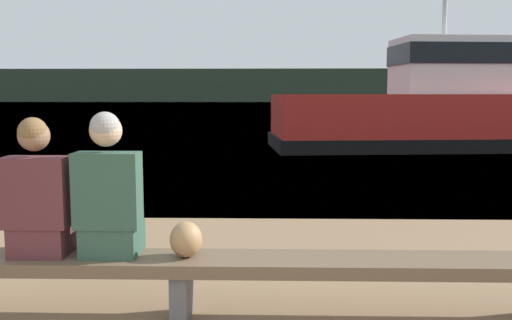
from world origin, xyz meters
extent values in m
plane|color=#5684A3|center=(0.00, 125.82, 0.00)|extent=(240.00, 240.00, 0.00)
cube|color=#2D3D2D|center=(0.00, 123.61, 3.45)|extent=(600.00, 12.00, 6.90)
cube|color=brown|center=(-0.29, 2.46, 0.41)|extent=(5.74, 0.45, 0.09)
cube|color=#515156|center=(-0.29, 2.46, 0.18)|extent=(0.12, 0.38, 0.37)
cube|color=#56282D|center=(-1.30, 2.53, 0.57)|extent=(0.39, 0.38, 0.22)
cube|color=#56282D|center=(-1.30, 2.44, 0.93)|extent=(0.45, 0.22, 0.50)
sphere|color=#846047|center=(-1.30, 2.44, 1.33)|extent=(0.22, 0.22, 0.22)
sphere|color=brown|center=(-1.30, 2.43, 1.35)|extent=(0.20, 0.20, 0.20)
cube|color=#2D4C3D|center=(-0.80, 2.53, 0.57)|extent=(0.39, 0.38, 0.22)
cube|color=#2D4C3D|center=(-0.80, 2.44, 0.94)|extent=(0.45, 0.22, 0.53)
sphere|color=tan|center=(-0.80, 2.44, 1.36)|extent=(0.22, 0.22, 0.22)
sphere|color=gray|center=(-0.80, 2.43, 1.39)|extent=(0.21, 0.21, 0.21)
ellipsoid|color=#9E754C|center=(-0.25, 2.46, 0.59)|extent=(0.23, 0.24, 0.26)
cube|color=red|center=(5.31, 15.78, 0.81)|extent=(9.91, 4.39, 1.61)
cube|color=black|center=(5.31, 15.78, 0.19)|extent=(10.11, 4.55, 0.39)
cube|color=silver|center=(5.79, 15.82, 2.44)|extent=(3.55, 2.40, 1.65)
cube|color=black|center=(5.79, 15.82, 2.77)|extent=(3.63, 2.48, 0.59)
camera|label=1|loc=(0.34, -1.47, 1.61)|focal=40.00mm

